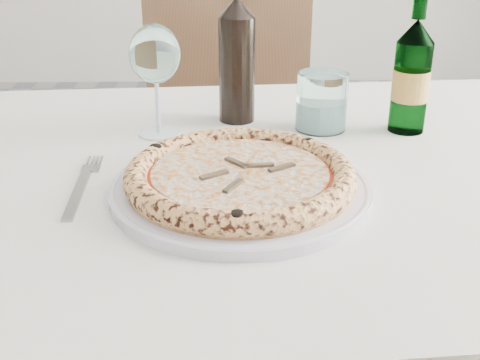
{
  "coord_description": "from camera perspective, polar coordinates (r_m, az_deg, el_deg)",
  "views": [
    {
      "loc": [
        0.2,
        -1.1,
        1.1
      ],
      "look_at": [
        0.21,
        -0.39,
        0.78
      ],
      "focal_mm": 45.0,
      "sensor_mm": 36.0,
      "label": 1
    }
  ],
  "objects": [
    {
      "name": "pizza",
      "position": [
        0.78,
        -0.0,
        0.42
      ],
      "size": [
        0.3,
        0.3,
        0.03
      ],
      "color": "tan",
      "rests_on": "plate"
    },
    {
      "name": "wine_bottle",
      "position": [
        1.04,
        -0.31,
        11.42
      ],
      "size": [
        0.06,
        0.06,
        0.25
      ],
      "color": "black",
      "rests_on": "dining_table"
    },
    {
      "name": "beer_bottle",
      "position": [
        1.03,
        15.95,
        9.4
      ],
      "size": [
        0.06,
        0.06,
        0.23
      ],
      "color": "#20592A",
      "rests_on": "dining_table"
    },
    {
      "name": "chair_far",
      "position": [
        1.64,
        -1.43,
        4.27
      ],
      "size": [
        0.49,
        0.49,
        0.93
      ],
      "color": "brown",
      "rests_on": "floor"
    },
    {
      "name": "fork",
      "position": [
        0.83,
        -14.77,
        -0.53
      ],
      "size": [
        0.03,
        0.21,
        0.0
      ],
      "color": "gray",
      "rests_on": "dining_table"
    },
    {
      "name": "plate",
      "position": [
        0.78,
        0.0,
        -0.74
      ],
      "size": [
        0.34,
        0.34,
        0.02
      ],
      "color": "silver",
      "rests_on": "dining_table"
    },
    {
      "name": "wine_glass",
      "position": [
        0.97,
        -8.07,
        11.5
      ],
      "size": [
        0.08,
        0.08,
        0.18
      ],
      "color": "white",
      "rests_on": "dining_table"
    },
    {
      "name": "tumbler",
      "position": [
        1.02,
        7.72,
        7.04
      ],
      "size": [
        0.08,
        0.08,
        0.1
      ],
      "color": "white",
      "rests_on": "dining_table"
    },
    {
      "name": "dining_table",
      "position": [
        0.92,
        -0.14,
        -3.55
      ],
      "size": [
        1.51,
        0.96,
        0.76
      ],
      "color": "brown",
      "rests_on": "floor"
    }
  ]
}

